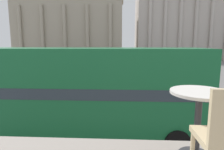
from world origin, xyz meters
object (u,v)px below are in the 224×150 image
(plaza_building_left, at_px, (72,29))
(pedestrian_grey, at_px, (166,65))
(plaza_building_right, at_px, (187,13))
(pedestrian_red, at_px, (85,93))
(double_decker_bus, at_px, (75,89))
(traffic_light_near, at_px, (89,71))
(car_black, at_px, (104,74))
(cafe_dining_table, at_px, (199,109))
(pedestrian_olive, at_px, (44,81))
(traffic_light_mid, at_px, (182,62))
(pedestrian_black, at_px, (85,62))

(plaza_building_left, bearing_deg, pedestrian_grey, -51.87)
(plaza_building_right, bearing_deg, pedestrian_red, -113.79)
(double_decker_bus, distance_m, traffic_light_near, 5.59)
(plaza_building_left, xyz_separation_m, plaza_building_right, (33.46, 4.36, 4.71))
(double_decker_bus, height_order, car_black, double_decker_bus)
(cafe_dining_table, xyz_separation_m, pedestrian_olive, (-7.71, 14.97, -2.67))
(cafe_dining_table, bearing_deg, pedestrian_grey, 78.56)
(plaza_building_right, relative_size, pedestrian_grey, 16.48)
(double_decker_bus, bearing_deg, traffic_light_near, 90.45)
(double_decker_bus, relative_size, cafe_dining_table, 15.58)
(plaza_building_left, height_order, pedestrian_olive, plaza_building_left)
(double_decker_bus, height_order, traffic_light_near, double_decker_bus)
(double_decker_bus, distance_m, cafe_dining_table, 7.36)
(double_decker_bus, bearing_deg, plaza_building_left, 101.53)
(double_decker_bus, xyz_separation_m, cafe_dining_table, (2.91, -6.62, 1.36))
(plaza_building_left, xyz_separation_m, traffic_light_mid, (20.48, -37.31, -5.84))
(pedestrian_grey, relative_size, pedestrian_red, 1.09)
(traffic_light_near, bearing_deg, car_black, 88.46)
(double_decker_bus, xyz_separation_m, pedestrian_grey, (8.69, 21.92, -1.25))
(traffic_light_near, relative_size, pedestrian_black, 2.07)
(plaza_building_left, bearing_deg, traffic_light_near, -74.32)
(cafe_dining_table, xyz_separation_m, traffic_light_mid, (5.11, 18.17, -1.16))
(cafe_dining_table, distance_m, plaza_building_right, 63.21)
(traffic_light_near, relative_size, car_black, 0.86)
(cafe_dining_table, xyz_separation_m, plaza_building_left, (-15.37, 55.48, 4.68))
(cafe_dining_table, distance_m, car_black, 21.68)
(plaza_building_left, distance_m, pedestrian_black, 23.76)
(pedestrian_olive, relative_size, pedestrian_red, 1.04)
(plaza_building_left, bearing_deg, plaza_building_right, 7.42)
(cafe_dining_table, xyz_separation_m, pedestrian_black, (-7.60, 34.26, -2.67))
(double_decker_bus, height_order, cafe_dining_table, double_decker_bus)
(cafe_dining_table, xyz_separation_m, pedestrian_grey, (5.78, 28.54, -2.61))
(traffic_light_near, relative_size, pedestrian_grey, 1.97)
(double_decker_bus, bearing_deg, pedestrian_black, 96.86)
(plaza_building_right, height_order, car_black, plaza_building_right)
(plaza_building_right, bearing_deg, cafe_dining_table, -106.82)
(plaza_building_right, relative_size, pedestrian_red, 17.91)
(plaza_building_left, distance_m, pedestrian_grey, 35.01)
(cafe_dining_table, bearing_deg, pedestrian_olive, 117.26)
(traffic_light_near, distance_m, pedestrian_grey, 18.70)
(plaza_building_left, bearing_deg, double_decker_bus, -75.69)
(traffic_light_near, bearing_deg, cafe_dining_table, -75.20)
(cafe_dining_table, relative_size, plaza_building_left, 0.02)
(plaza_building_left, relative_size, traffic_light_near, 8.13)
(plaza_building_left, relative_size, car_black, 6.97)
(pedestrian_black, bearing_deg, traffic_light_near, 86.64)
(car_black, xyz_separation_m, pedestrian_black, (-4.62, 12.99, 0.30))
(cafe_dining_table, bearing_deg, pedestrian_red, 106.60)
(pedestrian_olive, height_order, pedestrian_red, pedestrian_olive)
(plaza_building_left, bearing_deg, pedestrian_olive, -79.30)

